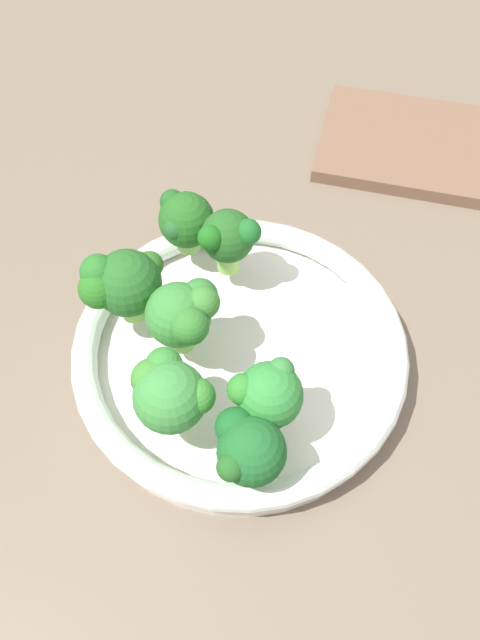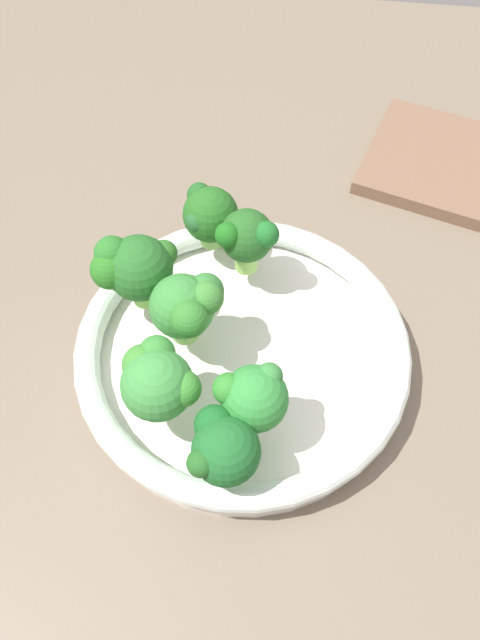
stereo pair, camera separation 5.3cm
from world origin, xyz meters
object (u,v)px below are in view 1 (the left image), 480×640
bowl (240,352)px  broccoli_floret_5 (122,283)px  broccoli_floret_4 (248,449)px  cutting_board (430,148)px  broccoli_floret_6 (228,238)px  broccoli_floret_1 (184,314)px  broccoli_floret_2 (268,394)px  broccoli_floret_3 (184,219)px  broccoli_floret_0 (170,393)px

bowl → broccoli_floret_5: broccoli_floret_5 is taller
broccoli_floret_4 → cutting_board: (-23.38, -38.80, -6.70)cm
broccoli_floret_6 → broccoli_floret_1: bearing=64.0°
broccoli_floret_2 → broccoli_floret_3: (6.25, -18.40, -0.18)cm
broccoli_floret_0 → broccoli_floret_6: (-5.03, -14.88, 0.36)cm
broccoli_floret_1 → cutting_board: broccoli_floret_1 is taller
broccoli_floret_2 → broccoli_floret_5: broccoli_floret_5 is taller
bowl → broccoli_floret_4: size_ratio=4.96×
broccoli_floret_1 → broccoli_floret_5: bearing=-32.2°
bowl → broccoli_floret_5: bearing=-18.4°
broccoli_floret_0 → broccoli_floret_4: (-5.64, 4.61, -0.48)cm
broccoli_floret_2 → broccoli_floret_6: bearing=-81.4°
bowl → broccoli_floret_3: broccoli_floret_3 is taller
broccoli_floret_2 → cutting_board: size_ratio=0.26×
cutting_board → broccoli_floret_4: bearing=58.9°
broccoli_floret_0 → broccoli_floret_6: bearing=-108.7°
broccoli_floret_3 → broccoli_floret_5: bearing=57.0°
broccoli_floret_5 → cutting_board: bearing=-143.9°
broccoli_floret_0 → broccoli_floret_2: size_ratio=1.04×
broccoli_floret_2 → broccoli_floret_3: size_ratio=1.03×
broccoli_floret_0 → broccoli_floret_4: bearing=140.8°
bowl → broccoli_floret_0: 10.69cm
broccoli_floret_1 → broccoli_floret_5: size_ratio=0.93×
broccoli_floret_2 → broccoli_floret_3: bearing=-71.2°
broccoli_floret_1 → broccoli_floret_2: size_ratio=1.06×
broccoli_floret_3 → broccoli_floret_5: 9.34cm
broccoli_floret_0 → broccoli_floret_5: 10.88cm
broccoli_floret_5 → broccoli_floret_6: 10.19cm
broccoli_floret_4 → broccoli_floret_5: 17.61cm
broccoli_floret_4 → broccoli_floret_5: broccoli_floret_5 is taller
broccoli_floret_4 → broccoli_floret_5: bearing=-56.9°
bowl → broccoli_floret_4: broccoli_floret_4 is taller
bowl → broccoli_floret_2: broccoli_floret_2 is taller
bowl → broccoli_floret_4: 12.72cm
broccoli_floret_2 → cutting_board: (-21.67, -34.69, -7.13)cm
cutting_board → broccoli_floret_0: bearing=49.7°
broccoli_floret_2 → cutting_board: broccoli_floret_2 is taller
broccoli_floret_2 → broccoli_floret_6: 15.55cm
broccoli_floret_1 → broccoli_floret_2: broccoli_floret_1 is taller
bowl → cutting_board: bearing=-130.6°
broccoli_floret_5 → bowl: bearing=161.6°
cutting_board → broccoli_floret_1: bearing=44.4°
broccoli_floret_6 → cutting_board: size_ratio=0.27×
broccoli_floret_3 → broccoli_floret_0: bearing=86.5°
broccoli_floret_5 → broccoli_floret_4: bearing=123.1°
broccoli_floret_1 → broccoli_floret_2: 9.65cm
broccoli_floret_2 → broccoli_floret_3: broccoli_floret_2 is taller
broccoli_floret_0 → broccoli_floret_5: broccoli_floret_5 is taller
broccoli_floret_0 → broccoli_floret_6: 15.71cm
broccoli_floret_1 → broccoli_floret_4: 12.37cm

